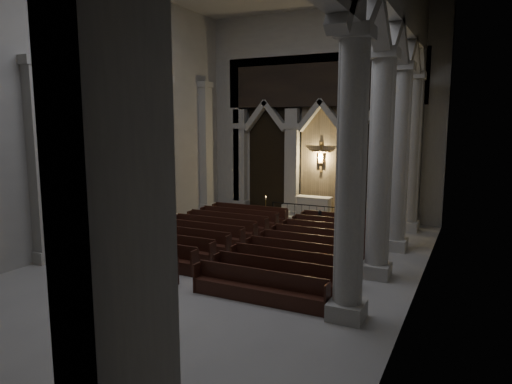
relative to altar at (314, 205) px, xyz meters
The scene contains 11 objects.
room 12.79m from the altar, 89.60° to the right, with size 24.00×24.10×12.00m.
sanctuary_wall 5.98m from the altar, 84.46° to the left, with size 14.00×0.77×12.00m.
right_arcade 13.08m from the altar, 59.42° to the right, with size 1.00×24.00×12.00m.
left_pilasters 10.38m from the altar, 132.58° to the right, with size 0.60×13.00×8.03m.
sanctuary_step 0.64m from the altar, 65.49° to the right, with size 8.50×2.60×0.15m, color #AAA79F.
altar is the anchor object (origin of this frame).
altar_rail 1.01m from the altar, 85.75° to the right, with size 4.63×0.09×0.91m.
candle_stand_left 2.89m from the altar, 158.09° to the right, with size 0.20×0.20×1.21m.
candle_stand_right 2.94m from the altar, 25.62° to the right, with size 0.23×0.23×1.35m.
pews 8.28m from the altar, 89.48° to the right, with size 9.92×10.43×1.01m.
worshipper 4.33m from the altar, 66.92° to the right, with size 0.44×0.29×1.21m, color black.
Camera 1 is at (8.63, -14.68, 5.51)m, focal length 32.00 mm.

